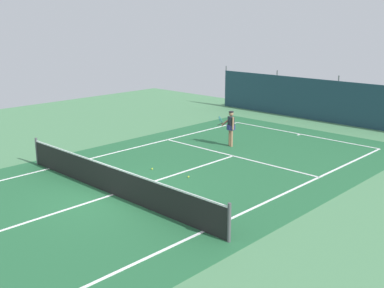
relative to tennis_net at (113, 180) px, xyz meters
name	(u,v)px	position (x,y,z in m)	size (l,w,h in m)	color
ground_plane	(113,195)	(0.00, 0.00, -0.51)	(36.00, 36.00, 0.00)	#4C8456
court_surface	(113,195)	(0.00, 0.00, -0.51)	(11.02, 26.60, 0.01)	#236038
tennis_net	(113,180)	(0.00, 0.00, 0.00)	(10.12, 0.10, 1.10)	black
back_fence	(340,111)	(0.00, 16.09, 0.16)	(16.30, 0.98, 2.70)	#1E3D4C
tennis_player	(231,126)	(-1.15, 7.62, 0.45)	(0.86, 0.62, 1.64)	#9E7051
tennis_ball_near_player	(188,177)	(0.60, 3.02, -0.48)	(0.07, 0.07, 0.07)	#CCDB33
tennis_ball_midcourt	(152,169)	(-1.11, 2.73, -0.48)	(0.07, 0.07, 0.07)	#CCDB33
parked_car	(382,105)	(1.34, 18.66, 0.33)	(2.12, 4.25, 1.68)	silver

